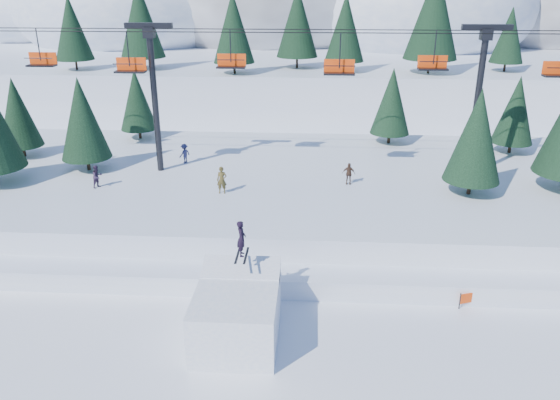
# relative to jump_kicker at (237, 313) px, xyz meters

# --- Properties ---
(ground) EXTENTS (160.00, 160.00, 0.00)m
(ground) POSITION_rel_jump_kicker_xyz_m (1.21, -1.67, -1.36)
(ground) COLOR white
(ground) RESTS_ON ground
(mid_shelf) EXTENTS (70.00, 22.00, 2.50)m
(mid_shelf) POSITION_rel_jump_kicker_xyz_m (1.21, 16.33, -0.11)
(mid_shelf) COLOR white
(mid_shelf) RESTS_ON ground
(berm) EXTENTS (70.00, 6.00, 1.10)m
(berm) POSITION_rel_jump_kicker_xyz_m (1.21, 6.33, -0.81)
(berm) COLOR white
(berm) RESTS_ON ground
(mountain_ridge) EXTENTS (119.00, 60.01, 26.46)m
(mountain_ridge) POSITION_rel_jump_kicker_xyz_m (-3.88, 71.66, 8.28)
(mountain_ridge) COLOR white
(mountain_ridge) RESTS_ON ground
(jump_kicker) EXTENTS (3.71, 5.06, 5.28)m
(jump_kicker) POSITION_rel_jump_kicker_xyz_m (0.00, 0.00, 0.00)
(jump_kicker) COLOR white
(jump_kicker) RESTS_ON ground
(chairlift) EXTENTS (46.00, 3.21, 10.28)m
(chairlift) POSITION_rel_jump_kicker_xyz_m (2.65, 16.38, 7.96)
(chairlift) COLOR black
(chairlift) RESTS_ON mid_shelf
(conifer_stand) EXTENTS (63.56, 15.83, 9.09)m
(conifer_stand) POSITION_rel_jump_kicker_xyz_m (6.15, 16.99, 5.41)
(conifer_stand) COLOR black
(conifer_stand) RESTS_ON mid_shelf
(distant_skiers) EXTENTS (27.08, 7.70, 1.80)m
(distant_skiers) POSITION_rel_jump_kicker_xyz_m (0.86, 15.78, 1.95)
(distant_skiers) COLOR #4F431E
(distant_skiers) RESTS_ON mid_shelf
(banner_near) EXTENTS (2.82, 0.53, 0.90)m
(banner_near) POSITION_rel_jump_kicker_xyz_m (7.62, 3.61, -0.82)
(banner_near) COLOR black
(banner_near) RESTS_ON ground
(banner_far) EXTENTS (2.70, 1.00, 0.90)m
(banner_far) POSITION_rel_jump_kicker_xyz_m (12.12, 3.59, -0.82)
(banner_far) COLOR black
(banner_far) RESTS_ON ground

